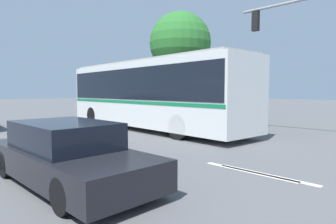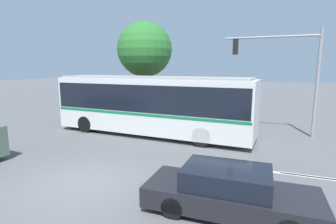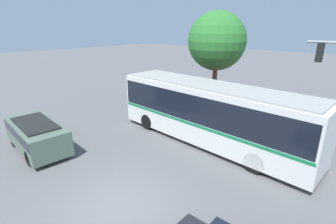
% 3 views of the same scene
% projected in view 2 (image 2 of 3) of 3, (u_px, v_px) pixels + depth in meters
% --- Properties ---
extents(ground_plane, '(140.00, 140.00, 0.00)m').
position_uv_depth(ground_plane, '(85.00, 183.00, 9.12)').
color(ground_plane, '#5B5B5E').
extents(city_bus, '(11.91, 3.25, 3.42)m').
position_uv_depth(city_bus, '(151.00, 102.00, 15.31)').
color(city_bus, silver).
rests_on(city_bus, ground).
extents(sedan_foreground, '(4.65, 1.83, 1.29)m').
position_uv_depth(sedan_foreground, '(229.00, 192.00, 7.15)').
color(sedan_foreground, black).
rests_on(sedan_foreground, ground).
extents(traffic_light_pole, '(5.20, 0.24, 6.04)m').
position_uv_depth(traffic_light_pole, '(291.00, 66.00, 14.84)').
color(traffic_light_pole, gray).
rests_on(traffic_light_pole, ground).
extents(flowering_hedge, '(8.35, 1.12, 1.52)m').
position_uv_depth(flowering_hedge, '(160.00, 110.00, 19.81)').
color(flowering_hedge, '#286028').
rests_on(flowering_hedge, ground).
extents(street_tree_left, '(4.35, 4.35, 7.52)m').
position_uv_depth(street_tree_left, '(145.00, 50.00, 20.91)').
color(street_tree_left, brown).
rests_on(street_tree_left, ground).
extents(lane_stripe_near, '(2.40, 0.16, 0.01)m').
position_uv_depth(lane_stripe_near, '(316.00, 177.00, 9.56)').
color(lane_stripe_near, silver).
rests_on(lane_stripe_near, ground).
extents(lane_stripe_mid, '(2.40, 0.16, 0.01)m').
position_uv_depth(lane_stripe_mid, '(303.00, 176.00, 9.65)').
color(lane_stripe_mid, silver).
rests_on(lane_stripe_mid, ground).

